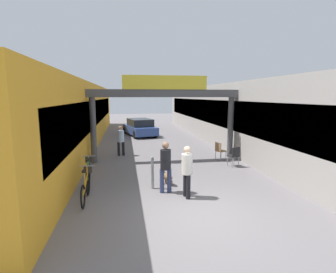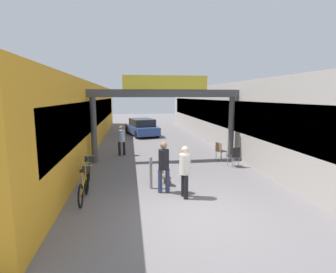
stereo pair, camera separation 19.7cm
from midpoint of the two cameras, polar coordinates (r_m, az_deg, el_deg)
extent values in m
plane|color=slate|center=(7.26, 7.00, -16.53)|extent=(80.00, 80.00, 0.00)
cube|color=gold|center=(17.67, -19.23, 4.45)|extent=(3.00, 26.00, 3.81)
cube|color=black|center=(17.44, -14.46, 5.24)|extent=(0.04, 23.40, 1.52)
cube|color=#9E9993|center=(18.67, 13.33, 4.91)|extent=(3.00, 26.00, 3.81)
cube|color=black|center=(18.17, 8.99, 5.54)|extent=(0.04, 23.40, 1.52)
cylinder|color=#4C4C4F|center=(12.62, -15.43, 1.32)|extent=(0.28, 0.28, 3.04)
cylinder|color=#4C4C4F|center=(13.53, 14.00, 1.86)|extent=(0.28, 0.28, 3.04)
cube|color=#4C4C4F|center=(12.55, -0.20, 9.38)|extent=(7.40, 0.44, 0.36)
cube|color=yellow|center=(12.37, -0.06, 11.70)|extent=(3.96, 0.10, 0.64)
cylinder|color=navy|center=(8.55, -1.06, -9.65)|extent=(0.14, 0.14, 0.78)
cylinder|color=navy|center=(8.58, 0.56, -9.59)|extent=(0.14, 0.14, 0.78)
cylinder|color=black|center=(8.37, -0.25, -5.02)|extent=(0.35, 0.35, 0.64)
sphere|color=#8C664C|center=(8.27, -0.26, -1.92)|extent=(0.22, 0.22, 0.22)
cylinder|color=black|center=(8.29, 4.05, -10.38)|extent=(0.16, 0.16, 0.75)
cylinder|color=black|center=(8.08, 4.64, -10.92)|extent=(0.16, 0.16, 0.75)
cylinder|color=silver|center=(7.98, 4.40, -6.01)|extent=(0.38, 0.38, 0.62)
sphere|color=beige|center=(7.88, 4.44, -2.87)|extent=(0.24, 0.24, 0.21)
cylinder|color=black|center=(13.95, -10.11, -2.62)|extent=(0.16, 0.16, 0.73)
cylinder|color=black|center=(13.99, -9.14, -2.57)|extent=(0.16, 0.16, 0.73)
cylinder|color=#A5BFE0|center=(13.85, -9.70, 0.10)|extent=(0.39, 0.39, 0.60)
sphere|color=#8C664C|center=(13.80, -9.74, 1.88)|extent=(0.24, 0.24, 0.21)
ellipsoid|color=brown|center=(9.30, 0.09, -8.74)|extent=(0.48, 0.61, 0.22)
sphere|color=brown|center=(9.48, -0.81, -7.91)|extent=(0.26, 0.26, 0.19)
sphere|color=white|center=(9.44, -0.51, -8.55)|extent=(0.18, 0.18, 0.14)
cylinder|color=brown|center=(9.46, -0.89, -9.74)|extent=(0.09, 0.09, 0.18)
cylinder|color=brown|center=(9.54, -0.14, -9.57)|extent=(0.09, 0.09, 0.18)
cylinder|color=brown|center=(9.20, 0.34, -10.28)|extent=(0.09, 0.09, 0.18)
cylinder|color=brown|center=(9.28, 1.09, -10.10)|extent=(0.09, 0.09, 0.18)
torus|color=black|center=(8.79, -16.69, -9.89)|extent=(0.05, 0.67, 0.67)
torus|color=black|center=(7.84, -17.80, -12.25)|extent=(0.05, 0.67, 0.67)
cube|color=gold|center=(8.26, -17.27, -9.82)|extent=(0.04, 0.94, 0.34)
cylinder|color=gold|center=(8.08, -17.47, -8.61)|extent=(0.03, 0.03, 0.42)
cube|color=black|center=(8.02, -17.55, -7.11)|extent=(0.10, 0.22, 0.05)
cylinder|color=gold|center=(8.62, -16.86, -7.62)|extent=(0.03, 0.03, 0.46)
cylinder|color=gray|center=(8.56, -16.94, -6.07)|extent=(0.46, 0.03, 0.03)
cube|color=#332D28|center=(8.79, -16.69, -6.75)|extent=(0.24, 0.20, 0.20)
torus|color=black|center=(10.12, -16.37, -7.40)|extent=(0.10, 0.67, 0.67)
torus|color=black|center=(9.14, -16.78, -9.16)|extent=(0.10, 0.67, 0.67)
cube|color=#338C4C|center=(9.58, -16.61, -7.20)|extent=(0.10, 0.94, 0.34)
cylinder|color=#338C4C|center=(9.41, -16.72, -6.11)|extent=(0.03, 0.03, 0.42)
cube|color=black|center=(9.35, -16.78, -4.81)|extent=(0.12, 0.23, 0.05)
cylinder|color=#338C4C|center=(9.96, -16.48, -5.39)|extent=(0.03, 0.03, 0.46)
cylinder|color=gray|center=(9.91, -16.54, -4.05)|extent=(0.46, 0.06, 0.03)
cube|color=#332D28|center=(10.14, -16.43, -4.68)|extent=(0.25, 0.22, 0.20)
cylinder|color=gray|center=(8.89, -3.10, -8.07)|extent=(0.10, 0.10, 1.04)
sphere|color=gray|center=(8.75, -3.13, -4.64)|extent=(0.10, 0.10, 0.10)
cylinder|color=gray|center=(12.06, 13.33, -5.21)|extent=(0.04, 0.04, 0.45)
cylinder|color=gray|center=(12.25, 14.63, -5.04)|extent=(0.04, 0.04, 0.45)
cylinder|color=gray|center=(11.79, 14.28, -5.57)|extent=(0.04, 0.04, 0.45)
cylinder|color=gray|center=(11.99, 15.60, -5.38)|extent=(0.04, 0.04, 0.45)
cube|color=black|center=(11.96, 14.50, -4.16)|extent=(0.48, 0.48, 0.04)
cube|color=black|center=(11.78, 15.06, -3.29)|extent=(0.40, 0.13, 0.40)
cylinder|color=gray|center=(13.19, 11.99, -3.96)|extent=(0.04, 0.04, 0.45)
cylinder|color=gray|center=(12.94, 12.98, -4.24)|extent=(0.04, 0.04, 0.45)
cylinder|color=gray|center=(12.97, 10.85, -4.14)|extent=(0.04, 0.04, 0.45)
cylinder|color=gray|center=(12.72, 11.84, -4.43)|extent=(0.04, 0.04, 0.45)
cube|color=olive|center=(12.90, 11.95, -3.13)|extent=(0.52, 0.52, 0.04)
cube|color=olive|center=(12.75, 11.37, -2.25)|extent=(0.18, 0.39, 0.40)
cube|color=#2D478C|center=(20.85, -5.50, 1.56)|extent=(2.66, 4.30, 0.60)
cube|color=#1E2328|center=(20.64, -5.40, 3.10)|extent=(2.06, 2.51, 0.55)
cylinder|color=black|center=(22.05, -8.56, 1.43)|extent=(0.34, 0.63, 0.60)
cylinder|color=black|center=(22.48, -4.63, 1.64)|extent=(0.34, 0.63, 0.60)
cylinder|color=black|center=(19.27, -6.50, 0.41)|extent=(0.34, 0.63, 0.60)
cylinder|color=black|center=(19.76, -2.06, 0.67)|extent=(0.34, 0.63, 0.60)
camera|label=1|loc=(0.10, -89.52, 0.07)|focal=28.00mm
camera|label=2|loc=(0.10, 90.48, -0.07)|focal=28.00mm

